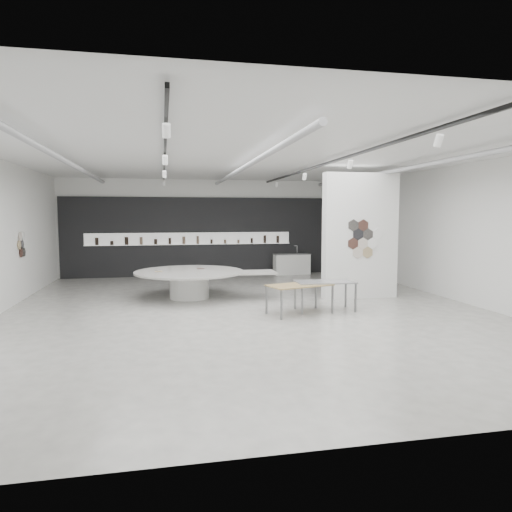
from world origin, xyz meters
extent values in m
cube|color=#B1AFA6|center=(0.00, 0.00, -0.01)|extent=(12.00, 14.00, 0.01)
cube|color=silver|center=(0.00, 0.00, 3.80)|extent=(12.00, 14.00, 0.01)
cube|color=white|center=(0.00, 7.00, 1.90)|extent=(12.00, 0.01, 3.80)
cube|color=white|center=(0.00, -7.00, 1.90)|extent=(12.00, 0.01, 3.80)
cube|color=white|center=(6.00, 0.00, 1.90)|extent=(0.01, 14.00, 3.80)
cylinder|color=#939396|center=(-4.20, 0.50, 3.62)|extent=(0.12, 12.00, 0.12)
cylinder|color=#939396|center=(0.00, 0.50, 3.62)|extent=(0.12, 12.00, 0.12)
cylinder|color=#939396|center=(4.20, 0.50, 3.62)|extent=(0.12, 12.00, 0.12)
cube|color=black|center=(-2.00, 0.00, 3.70)|extent=(0.05, 13.00, 0.06)
cylinder|color=white|center=(-2.00, -5.00, 3.52)|extent=(0.11, 0.18, 0.21)
cylinder|color=white|center=(-2.00, -1.70, 3.52)|extent=(0.11, 0.18, 0.21)
cylinder|color=white|center=(-2.00, 1.60, 3.52)|extent=(0.11, 0.18, 0.21)
cylinder|color=white|center=(-2.00, 4.90, 3.52)|extent=(0.11, 0.18, 0.21)
cube|color=black|center=(2.00, 0.00, 3.70)|extent=(0.05, 13.00, 0.06)
cylinder|color=white|center=(2.00, -5.00, 3.52)|extent=(0.11, 0.18, 0.21)
cylinder|color=white|center=(2.00, -1.70, 3.52)|extent=(0.11, 0.18, 0.21)
cylinder|color=white|center=(2.00, 1.60, 3.52)|extent=(0.11, 0.18, 0.21)
cylinder|color=white|center=(2.00, 4.90, 3.52)|extent=(0.11, 0.18, 0.21)
cylinder|color=#452A22|center=(-5.97, 2.50, 1.35)|extent=(0.03, 0.28, 0.28)
cylinder|color=black|center=(-5.97, 2.76, 1.35)|extent=(0.03, 0.28, 0.28)
cylinder|color=black|center=(-5.97, 2.63, 1.58)|extent=(0.03, 0.28, 0.28)
cylinder|color=tan|center=(-5.97, 2.37, 1.58)|extent=(0.03, 0.28, 0.28)
cylinder|color=beige|center=(-5.97, 2.50, 1.81)|extent=(0.03, 0.28, 0.28)
cylinder|color=white|center=(-5.97, 2.76, 1.81)|extent=(0.03, 0.28, 0.28)
cube|color=black|center=(0.00, 6.94, 1.55)|extent=(11.80, 0.10, 3.10)
cube|color=white|center=(-1.00, 6.87, 1.48)|extent=(8.00, 0.06, 0.46)
cube|color=white|center=(-1.00, 6.81, 1.25)|extent=(8.00, 0.18, 0.02)
cylinder|color=black|center=(-4.53, 6.81, 1.41)|extent=(0.13, 0.13, 0.29)
cylinder|color=black|center=(-3.99, 6.81, 1.34)|extent=(0.13, 0.13, 0.15)
cylinder|color=black|center=(-3.44, 6.81, 1.42)|extent=(0.14, 0.14, 0.30)
cylinder|color=brown|center=(-2.90, 6.81, 1.41)|extent=(0.12, 0.12, 0.29)
cylinder|color=black|center=(-2.36, 6.81, 1.37)|extent=(0.12, 0.12, 0.21)
cylinder|color=black|center=(-1.81, 6.81, 1.39)|extent=(0.10, 0.10, 0.25)
cylinder|color=brown|center=(-1.27, 6.81, 1.42)|extent=(0.12, 0.12, 0.30)
cylinder|color=brown|center=(-0.73, 6.81, 1.42)|extent=(0.10, 0.10, 0.31)
cylinder|color=black|center=(-0.19, 6.81, 1.35)|extent=(0.09, 0.09, 0.17)
cylinder|color=brown|center=(0.36, 6.81, 1.35)|extent=(0.10, 0.10, 0.16)
cylinder|color=brown|center=(0.90, 6.81, 1.34)|extent=(0.09, 0.09, 0.15)
cylinder|color=black|center=(1.44, 6.81, 1.37)|extent=(0.09, 0.09, 0.21)
cylinder|color=black|center=(1.99, 6.81, 1.42)|extent=(0.11, 0.11, 0.31)
cylinder|color=black|center=(2.53, 6.81, 1.41)|extent=(0.11, 0.11, 0.29)
cube|color=white|center=(3.50, 1.00, 1.80)|extent=(2.20, 0.35, 3.60)
cylinder|color=beige|center=(3.50, 0.81, 1.60)|extent=(0.34, 0.03, 0.34)
cylinder|color=white|center=(3.80, 0.81, 1.60)|extent=(0.34, 0.03, 0.34)
cylinder|color=#452A22|center=(3.20, 0.81, 1.60)|extent=(0.34, 0.03, 0.34)
cylinder|color=black|center=(3.65, 0.81, 1.86)|extent=(0.34, 0.03, 0.34)
cylinder|color=black|center=(3.35, 0.81, 1.86)|extent=(0.34, 0.03, 0.34)
cylinder|color=tan|center=(3.65, 0.81, 1.34)|extent=(0.34, 0.03, 0.34)
cylinder|color=beige|center=(3.35, 0.81, 1.34)|extent=(0.34, 0.03, 0.34)
cylinder|color=white|center=(3.95, 0.81, 1.86)|extent=(0.34, 0.03, 0.34)
cylinder|color=#452A22|center=(3.50, 0.81, 2.12)|extent=(0.34, 0.03, 0.34)
cylinder|color=black|center=(3.20, 0.81, 2.12)|extent=(0.34, 0.03, 0.34)
cylinder|color=white|center=(-1.34, 1.95, 0.37)|extent=(1.18, 1.18, 0.74)
cylinder|color=#A3A09A|center=(-1.34, 1.95, 0.77)|extent=(3.26, 3.26, 0.05)
cube|color=#A3A09A|center=(0.38, 1.44, 0.77)|extent=(1.43, 0.93, 0.05)
cube|color=tan|center=(-2.21, 1.98, 0.80)|extent=(0.22, 0.17, 0.01)
cube|color=#452A22|center=(-0.97, 2.46, 0.80)|extent=(0.22, 0.17, 0.01)
cube|color=#9A7F4F|center=(1.17, -0.72, 0.71)|extent=(1.70, 1.18, 0.03)
cube|color=slate|center=(0.57, -1.27, 0.35)|extent=(0.05, 0.05, 0.69)
cube|color=slate|center=(0.37, -0.60, 0.35)|extent=(0.05, 0.05, 0.69)
cube|color=slate|center=(1.97, -0.85, 0.35)|extent=(0.05, 0.05, 0.69)
cube|color=slate|center=(1.77, -0.18, 0.35)|extent=(0.05, 0.05, 0.69)
cube|color=gray|center=(1.90, -0.49, 0.73)|extent=(1.46, 0.75, 0.03)
cube|color=slate|center=(1.21, -0.81, 0.36)|extent=(0.04, 0.04, 0.72)
cube|color=slate|center=(1.22, -0.16, 0.36)|extent=(0.04, 0.04, 0.72)
cube|color=slate|center=(2.58, -0.83, 0.36)|extent=(0.04, 0.04, 0.72)
cube|color=slate|center=(2.59, -0.18, 0.36)|extent=(0.04, 0.04, 0.72)
cube|color=white|center=(3.04, 6.51, 0.40)|extent=(1.45, 0.57, 0.81)
cube|color=gray|center=(3.04, 6.51, 0.82)|extent=(1.49, 0.60, 0.03)
cylinder|color=silver|center=(3.31, 6.65, 1.00)|extent=(0.02, 0.02, 0.32)
cylinder|color=silver|center=(3.23, 6.64, 1.15)|extent=(0.14, 0.02, 0.02)
camera|label=1|loc=(-2.07, -11.26, 2.41)|focal=32.00mm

